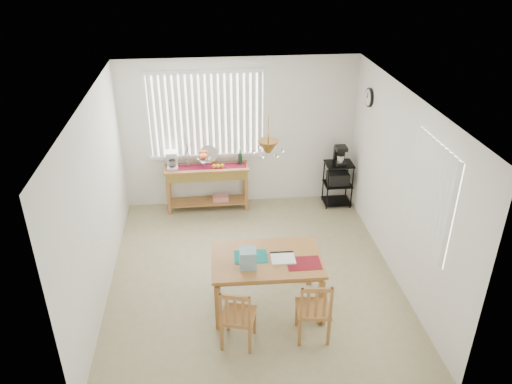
{
  "coord_description": "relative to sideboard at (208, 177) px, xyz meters",
  "views": [
    {
      "loc": [
        -0.57,
        -5.74,
        4.37
      ],
      "look_at": [
        0.1,
        0.55,
        1.05
      ],
      "focal_mm": 35.0,
      "sensor_mm": 36.0,
      "label": 1
    }
  ],
  "objects": [
    {
      "name": "chair_left",
      "position": [
        0.27,
        -3.34,
        -0.19
      ],
      "size": [
        0.47,
        0.47,
        0.83
      ],
      "color": "#AD743A",
      "rests_on": "ground"
    },
    {
      "name": "table_items",
      "position": [
        0.55,
        -2.8,
        0.23
      ],
      "size": [
        1.06,
        0.52,
        0.24
      ],
      "color": "#157872",
      "rests_on": "dining_table"
    },
    {
      "name": "wire_cart",
      "position": [
        2.28,
        -0.1,
        -0.12
      ],
      "size": [
        0.47,
        0.38,
        0.8
      ],
      "color": "black",
      "rests_on": "ground"
    },
    {
      "name": "sideboard_items",
      "position": [
        -0.23,
        0.01,
        0.33
      ],
      "size": [
        1.36,
        0.33,
        0.62
      ],
      "color": "maroon",
      "rests_on": "sideboard"
    },
    {
      "name": "room_shell",
      "position": [
        0.59,
        -2.01,
        1.09
      ],
      "size": [
        4.2,
        4.7,
        2.7
      ],
      "color": "white",
      "rests_on": "ground"
    },
    {
      "name": "ground",
      "position": [
        0.58,
        -2.03,
        -0.61
      ],
      "size": [
        4.0,
        4.5,
        0.01
      ],
      "primitive_type": "cube",
      "color": "tan"
    },
    {
      "name": "chair_right",
      "position": [
        1.17,
        -3.33,
        -0.18
      ],
      "size": [
        0.42,
        0.42,
        0.85
      ],
      "color": "#AD743A",
      "rests_on": "ground"
    },
    {
      "name": "cart_items",
      "position": [
        2.28,
        -0.09,
        0.35
      ],
      "size": [
        0.19,
        0.23,
        0.33
      ],
      "color": "black",
      "rests_on": "wire_cart"
    },
    {
      "name": "dining_table",
      "position": [
        0.69,
        -2.68,
        0.05
      ],
      "size": [
        1.4,
        0.92,
        0.74
      ],
      "color": "#AD743A",
      "rests_on": "ground"
    },
    {
      "name": "sideboard",
      "position": [
        0.0,
        0.0,
        0.0
      ],
      "size": [
        1.43,
        0.4,
        0.8
      ],
      "color": "#AD743A",
      "rests_on": "ground"
    }
  ]
}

